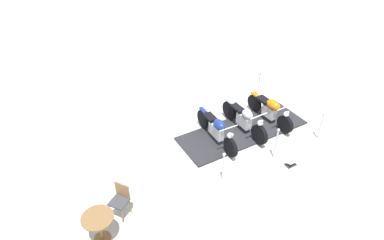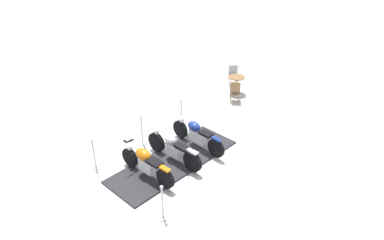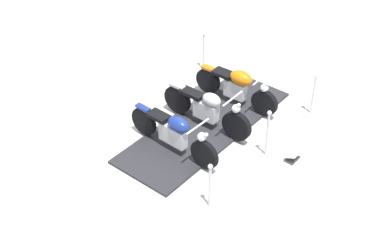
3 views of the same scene
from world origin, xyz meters
The scene contains 12 objects.
ground_plane centered at (0.00, 0.00, 0.00)m, with size 80.00×80.00×0.00m, color silver.
display_platform centered at (0.00, 0.00, 0.03)m, with size 4.35×1.54×0.06m, color #28282D.
motorcycle_navy centered at (0.62, -0.88, 0.52)m, with size 1.98×1.26×0.93m.
motorcycle_chrome centered at (0.02, 0.01, 0.50)m, with size 1.91×1.35×0.97m.
motorcycle_copper centered at (-0.56, 0.92, 0.52)m, with size 1.81×1.32×0.90m.
stanchion_left_rear centered at (-2.28, 0.72, 0.34)m, with size 0.32×0.32×1.03m.
stanchion_right_mid centered at (1.27, 0.83, 0.37)m, with size 0.31×0.31×1.10m.
stanchion_right_front centered at (2.28, -0.72, 0.33)m, with size 0.32×0.32×1.01m.
stanchion_right_rear centered at (0.27, 2.38, 0.32)m, with size 0.33×0.33×1.02m.
info_placard centered at (1.56, 1.29, 0.06)m, with size 0.36×0.38×0.19m.
cafe_table centered at (4.29, -3.54, 0.58)m, with size 0.72×0.72×0.77m.
cafe_chair_near_table centered at (3.53, -3.23, 0.54)m, with size 0.52×0.52×0.92m.
Camera 1 is at (8.84, -1.20, 6.79)m, focal length 31.18 mm.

